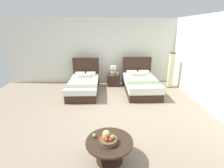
{
  "coord_description": "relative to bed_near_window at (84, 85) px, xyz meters",
  "views": [
    {
      "loc": [
        -0.25,
        -4.46,
        2.44
      ],
      "look_at": [
        -0.06,
        0.5,
        0.76
      ],
      "focal_mm": 26.53,
      "sensor_mm": 36.0,
      "label": 1
    }
  ],
  "objects": [
    {
      "name": "bed_near_corner",
      "position": [
        2.26,
        -0.01,
        0.02
      ],
      "size": [
        1.26,
        2.12,
        1.24
      ],
      "color": "#342218",
      "rests_on": "ground"
    },
    {
      "name": "wall_back",
      "position": [
        1.13,
        1.41,
        1.14
      ],
      "size": [
        9.52,
        0.12,
        2.87
      ],
      "primitive_type": "cube",
      "color": "white",
      "rests_on": "ground"
    },
    {
      "name": "wall_side_right",
      "position": [
        4.09,
        -1.36,
        1.14
      ],
      "size": [
        0.12,
        5.54,
        2.87
      ],
      "primitive_type": "cube",
      "color": "white",
      "rests_on": "ground"
    },
    {
      "name": "coffee_table",
      "position": [
        0.93,
        -3.65,
        0.04
      ],
      "size": [
        0.89,
        0.89,
        0.45
      ],
      "color": "#342218",
      "rests_on": "ground"
    },
    {
      "name": "ground_plane",
      "position": [
        1.13,
        -1.76,
        -0.3
      ],
      "size": [
        9.52,
        9.94,
        0.02
      ],
      "primitive_type": "cube",
      "color": "gray"
    },
    {
      "name": "fruit_bowl",
      "position": [
        0.91,
        -3.69,
        0.23
      ],
      "size": [
        0.34,
        0.34,
        0.22
      ],
      "color": "brown",
      "rests_on": "coffee_table"
    },
    {
      "name": "bed_near_window",
      "position": [
        0.0,
        0.0,
        0.0
      ],
      "size": [
        1.14,
        2.11,
        1.22
      ],
      "color": "#342218",
      "rests_on": "ground"
    },
    {
      "name": "loose_apple",
      "position": [
        0.64,
        -3.53,
        0.19
      ],
      "size": [
        0.07,
        0.07,
        0.07
      ],
      "color": "#86B63E",
      "rests_on": "coffee_table"
    },
    {
      "name": "nightstand",
      "position": [
        1.21,
        0.8,
        -0.05
      ],
      "size": [
        0.55,
        0.49,
        0.49
      ],
      "color": "#342218",
      "rests_on": "ground"
    },
    {
      "name": "floor_lamp_corner",
      "position": [
        3.63,
        0.49,
        0.45
      ],
      "size": [
        0.22,
        0.22,
        1.49
      ],
      "color": "#422B26",
      "rests_on": "ground"
    },
    {
      "name": "vase",
      "position": [
        1.37,
        0.76,
        0.27
      ],
      "size": [
        0.09,
        0.09,
        0.14
      ],
      "color": "silver",
      "rests_on": "nightstand"
    },
    {
      "name": "table_lamp",
      "position": [
        1.21,
        0.82,
        0.42
      ],
      "size": [
        0.26,
        0.26,
        0.39
      ],
      "color": "beige",
      "rests_on": "nightstand"
    }
  ]
}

